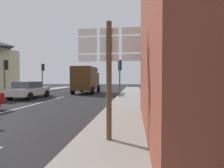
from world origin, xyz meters
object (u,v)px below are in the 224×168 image
sedan_far (29,90)px  route_sign_post (109,68)px  traffic_light_far_left (43,71)px  traffic_light_near_left (5,70)px  delivery_truck (86,79)px  traffic_light_near_right (120,70)px

sedan_far → route_sign_post: size_ratio=1.31×
route_sign_post → traffic_light_far_left: traffic_light_far_left is taller
sedan_far → traffic_light_near_left: (-2.90, 0.84, 1.81)m
delivery_truck → traffic_light_near_left: (-6.41, -4.86, 0.92)m
delivery_truck → route_sign_post: route_sign_post is taller
sedan_far → traffic_light_near_right: (7.85, 1.23, 1.72)m
traffic_light_near_left → delivery_truck: bearing=37.2°
sedan_far → route_sign_post: route_sign_post is taller
route_sign_post → traffic_light_far_left: size_ratio=0.87×
sedan_far → delivery_truck: bearing=58.4°
delivery_truck → traffic_light_far_left: 6.77m
route_sign_post → traffic_light_far_left: (-11.38, 17.37, 0.71)m
traffic_light_near_right → route_sign_post: bearing=-86.7°
route_sign_post → traffic_light_near_left: (-11.38, 10.60, 0.57)m
route_sign_post → traffic_light_near_left: bearing=137.0°
route_sign_post → delivery_truck: bearing=107.8°
traffic_light_near_right → traffic_light_far_left: 12.50m
traffic_light_near_left → traffic_light_far_left: 6.77m
delivery_truck → route_sign_post: 16.25m
sedan_far → delivery_truck: (3.51, 5.70, 0.89)m
route_sign_post → traffic_light_near_left: 15.57m
delivery_truck → traffic_light_far_left: (-6.41, 1.91, 1.06)m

